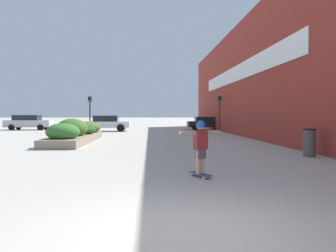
{
  "coord_description": "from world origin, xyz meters",
  "views": [
    {
      "loc": [
        -0.51,
        -4.54,
        1.66
      ],
      "look_at": [
        0.25,
        8.92,
        1.17
      ],
      "focal_mm": 35.0,
      "sensor_mm": 36.0,
      "label": 1
    }
  ],
  "objects_px": {
    "car_leftmost": "(207,123)",
    "traffic_light_left": "(90,108)",
    "car_rightmost": "(29,122)",
    "traffic_light_right": "(220,108)",
    "car_center_left": "(107,123)",
    "car_center_right": "(310,123)",
    "skateboarder": "(200,141)",
    "skateboard": "(200,174)",
    "trash_bin": "(309,143)"
  },
  "relations": [
    {
      "from": "trash_bin",
      "to": "car_leftmost",
      "type": "height_order",
      "value": "car_leftmost"
    },
    {
      "from": "trash_bin",
      "to": "traffic_light_left",
      "type": "relative_size",
      "value": 0.35
    },
    {
      "from": "skateboarder",
      "to": "car_center_right",
      "type": "xyz_separation_m",
      "value": [
        14.95,
        23.91,
        -0.15
      ]
    },
    {
      "from": "trash_bin",
      "to": "car_leftmost",
      "type": "xyz_separation_m",
      "value": [
        -0.13,
        22.07,
        0.18
      ]
    },
    {
      "from": "car_leftmost",
      "to": "traffic_light_right",
      "type": "relative_size",
      "value": 1.3
    },
    {
      "from": "car_center_right",
      "to": "traffic_light_right",
      "type": "distance_m",
      "value": 11.06
    },
    {
      "from": "trash_bin",
      "to": "traffic_light_right",
      "type": "distance_m",
      "value": 16.01
    },
    {
      "from": "skateboarder",
      "to": "trash_bin",
      "type": "bearing_deg",
      "value": 9.97
    },
    {
      "from": "car_leftmost",
      "to": "car_rightmost",
      "type": "bearing_deg",
      "value": -92.34
    },
    {
      "from": "car_center_left",
      "to": "car_rightmost",
      "type": "xyz_separation_m",
      "value": [
        -8.64,
        3.19,
        0.0
      ]
    },
    {
      "from": "skateboard",
      "to": "traffic_light_left",
      "type": "relative_size",
      "value": 0.25
    },
    {
      "from": "car_rightmost",
      "to": "trash_bin",
      "type": "bearing_deg",
      "value": 39.66
    },
    {
      "from": "skateboard",
      "to": "skateboarder",
      "type": "height_order",
      "value": "skateboarder"
    },
    {
      "from": "car_center_left",
      "to": "car_center_right",
      "type": "bearing_deg",
      "value": 91.12
    },
    {
      "from": "skateboard",
      "to": "car_center_left",
      "type": "bearing_deg",
      "value": 74.45
    },
    {
      "from": "trash_bin",
      "to": "car_center_left",
      "type": "height_order",
      "value": "car_center_left"
    },
    {
      "from": "car_leftmost",
      "to": "traffic_light_left",
      "type": "bearing_deg",
      "value": -60.67
    },
    {
      "from": "car_leftmost",
      "to": "car_rightmost",
      "type": "xyz_separation_m",
      "value": [
        -18.8,
        0.77,
        0.08
      ]
    },
    {
      "from": "car_center_right",
      "to": "car_rightmost",
      "type": "bearing_deg",
      "value": -95.5
    },
    {
      "from": "skateboard",
      "to": "traffic_light_right",
      "type": "relative_size",
      "value": 0.25
    },
    {
      "from": "skateboarder",
      "to": "traffic_light_left",
      "type": "bearing_deg",
      "value": 79.49
    },
    {
      "from": "traffic_light_right",
      "to": "car_center_right",
      "type": "bearing_deg",
      "value": 22.05
    },
    {
      "from": "traffic_light_right",
      "to": "trash_bin",
      "type": "bearing_deg",
      "value": -89.68
    },
    {
      "from": "skateboarder",
      "to": "car_rightmost",
      "type": "height_order",
      "value": "car_rightmost"
    },
    {
      "from": "skateboard",
      "to": "skateboarder",
      "type": "xyz_separation_m",
      "value": [
        0.0,
        0.0,
        0.87
      ]
    },
    {
      "from": "skateboard",
      "to": "car_center_left",
      "type": "distance_m",
      "value": 24.14
    },
    {
      "from": "traffic_light_left",
      "to": "traffic_light_right",
      "type": "bearing_deg",
      "value": 0.61
    },
    {
      "from": "skateboarder",
      "to": "traffic_light_right",
      "type": "relative_size",
      "value": 0.43
    },
    {
      "from": "car_center_left",
      "to": "traffic_light_right",
      "type": "height_order",
      "value": "traffic_light_right"
    },
    {
      "from": "car_rightmost",
      "to": "skateboard",
      "type": "bearing_deg",
      "value": 27.77
    },
    {
      "from": "car_leftmost",
      "to": "traffic_light_right",
      "type": "xyz_separation_m",
      "value": [
        0.04,
        -6.14,
        1.49
      ]
    },
    {
      "from": "skateboard",
      "to": "car_rightmost",
      "type": "bearing_deg",
      "value": 89.24
    },
    {
      "from": "car_center_left",
      "to": "traffic_light_right",
      "type": "bearing_deg",
      "value": 69.98
    },
    {
      "from": "traffic_light_right",
      "to": "car_leftmost",
      "type": "bearing_deg",
      "value": 90.34
    },
    {
      "from": "skateboarder",
      "to": "car_rightmost",
      "type": "xyz_separation_m",
      "value": [
        -14.06,
        26.71,
        -0.13
      ]
    },
    {
      "from": "car_center_left",
      "to": "trash_bin",
      "type": "bearing_deg",
      "value": 27.65
    },
    {
      "from": "skateboard",
      "to": "trash_bin",
      "type": "xyz_separation_m",
      "value": [
        4.87,
        3.87,
        0.47
      ]
    },
    {
      "from": "car_center_right",
      "to": "traffic_light_left",
      "type": "xyz_separation_m",
      "value": [
        -21.35,
        -4.24,
        1.38
      ]
    },
    {
      "from": "car_center_left",
      "to": "car_rightmost",
      "type": "distance_m",
      "value": 9.21
    },
    {
      "from": "car_leftmost",
      "to": "traffic_light_right",
      "type": "bearing_deg",
      "value": 0.34
    },
    {
      "from": "trash_bin",
      "to": "car_center_left",
      "type": "bearing_deg",
      "value": 117.65
    },
    {
      "from": "traffic_light_right",
      "to": "skateboard",
      "type": "bearing_deg",
      "value": -103.57
    },
    {
      "from": "traffic_light_left",
      "to": "car_rightmost",
      "type": "bearing_deg",
      "value": 137.45
    },
    {
      "from": "skateboarder",
      "to": "traffic_light_right",
      "type": "height_order",
      "value": "traffic_light_right"
    },
    {
      "from": "skateboarder",
      "to": "car_center_left",
      "type": "xyz_separation_m",
      "value": [
        -5.42,
        23.51,
        -0.14
      ]
    },
    {
      "from": "car_leftmost",
      "to": "skateboarder",
      "type": "bearing_deg",
      "value": -10.36
    },
    {
      "from": "traffic_light_left",
      "to": "skateboarder",
      "type": "bearing_deg",
      "value": -71.97
    },
    {
      "from": "car_center_right",
      "to": "car_leftmost",
      "type": "bearing_deg",
      "value": -101.23
    },
    {
      "from": "skateboard",
      "to": "car_center_right",
      "type": "xyz_separation_m",
      "value": [
        14.95,
        23.91,
        0.71
      ]
    },
    {
      "from": "skateboard",
      "to": "traffic_light_right",
      "type": "xyz_separation_m",
      "value": [
        4.78,
        19.79,
        2.14
      ]
    }
  ]
}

